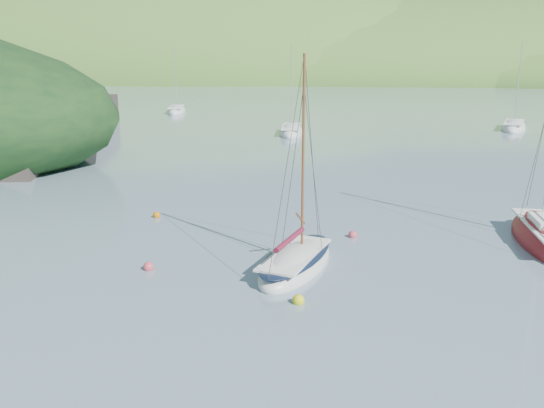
# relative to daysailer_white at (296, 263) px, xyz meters

# --- Properties ---
(ground) EXTENTS (700.00, 700.00, 0.00)m
(ground) POSITION_rel_daysailer_white_xyz_m (0.25, -3.71, -0.23)
(ground) COLOR #73909F
(ground) RESTS_ON ground
(shoreline_hills) EXTENTS (690.00, 135.00, 56.00)m
(shoreline_hills) POSITION_rel_daysailer_white_xyz_m (-9.41, 168.71, -0.23)
(shoreline_hills) COLOR #3E762D
(shoreline_hills) RESTS_ON ground
(daysailer_white) EXTENTS (4.13, 7.04, 10.20)m
(daysailer_white) POSITION_rel_daysailer_white_xyz_m (0.00, 0.00, 0.00)
(daysailer_white) COLOR white
(daysailer_white) RESTS_ON ground
(distant_sloop_a) EXTENTS (2.93, 7.42, 10.43)m
(distant_sloop_a) POSITION_rel_daysailer_white_xyz_m (-4.01, 40.74, -0.05)
(distant_sloop_a) COLOR white
(distant_sloop_a) RESTS_ON ground
(distant_sloop_b) EXTENTS (4.77, 7.98, 10.74)m
(distant_sloop_b) POSITION_rel_daysailer_white_xyz_m (21.41, 47.47, -0.05)
(distant_sloop_b) COLOR white
(distant_sloop_b) RESTS_ON ground
(distant_sloop_c) EXTENTS (3.66, 7.44, 10.17)m
(distant_sloop_c) POSITION_rel_daysailer_white_xyz_m (-22.28, 59.21, -0.05)
(distant_sloop_c) COLOR white
(distant_sloop_c) RESTS_ON ground
(mooring_buoys) EXTENTS (21.33, 11.43, 0.49)m
(mooring_buoys) POSITION_rel_daysailer_white_xyz_m (-0.94, 1.58, -0.11)
(mooring_buoys) COLOR yellow
(mooring_buoys) RESTS_ON ground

